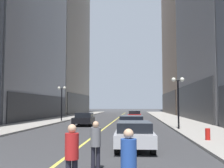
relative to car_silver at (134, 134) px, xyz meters
name	(u,v)px	position (x,y,z in m)	size (l,w,h in m)	color
ground_plane	(116,120)	(-2.77, 25.42, -0.72)	(200.00, 200.00, 0.00)	#38383A
sidewalk_left	(60,119)	(-11.02, 25.42, -0.64)	(4.50, 78.00, 0.15)	#9E9991
sidewalk_right	(174,119)	(5.48, 25.42, -0.64)	(4.50, 78.00, 0.15)	#9E9991
lane_centre_stripe	(116,120)	(-2.77, 25.42, -0.71)	(0.16, 70.00, 0.01)	#E5D64C
building_left_mid	(12,22)	(-18.51, 24.92, 13.92)	(10.70, 24.00, 29.42)	gray
building_left_far	(52,35)	(-20.59, 50.42, 18.57)	(14.85, 26.00, 38.71)	#A8A399
car_silver	(134,134)	(0.00, 0.00, 0.00)	(1.90, 4.41, 1.32)	#B7B7BC
car_blue	(132,124)	(-0.22, 7.06, 0.00)	(1.95, 4.36, 1.32)	navy
car_black	(84,119)	(-5.19, 14.04, 0.00)	(1.99, 4.14, 1.32)	black
car_red	(135,115)	(-0.04, 24.21, 0.00)	(1.85, 4.29, 1.32)	#B21919
pedestrian_in_grey_suit	(96,142)	(-1.23, -4.40, 0.21)	(0.42, 0.42, 1.60)	black
pedestrian_in_red_jacket	(72,153)	(-1.49, -6.62, 0.24)	(0.46, 0.46, 1.66)	black
pedestrian_in_blue_hoodie	(129,161)	(-0.08, -7.43, 0.23)	(0.48, 0.48, 1.63)	black
street_lamp_left_far	(62,96)	(-9.17, 19.75, 2.54)	(1.06, 0.36, 4.43)	black
street_lamp_right_mid	(178,91)	(3.63, 9.60, 2.54)	(1.06, 0.36, 4.43)	black
fire_hydrant_right	(208,136)	(4.13, 2.53, -0.32)	(0.28, 0.28, 0.80)	red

